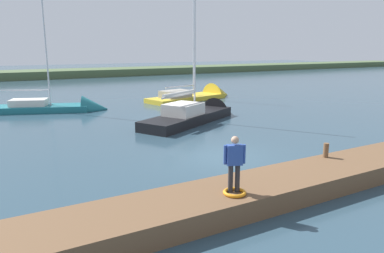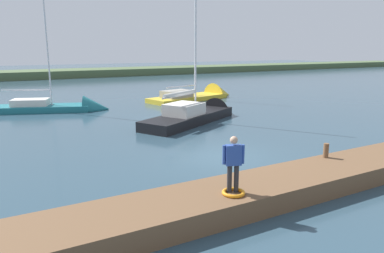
# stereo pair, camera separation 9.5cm
# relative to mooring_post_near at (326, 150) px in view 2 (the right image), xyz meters

# --- Properties ---
(ground_plane) EXTENTS (200.00, 200.00, 0.00)m
(ground_plane) POSITION_rel_mooring_post_near_xyz_m (2.21, -3.64, -0.92)
(ground_plane) COLOR #2D4756
(far_shoreline) EXTENTS (180.00, 8.00, 2.40)m
(far_shoreline) POSITION_rel_mooring_post_near_xyz_m (2.21, -54.04, -0.92)
(far_shoreline) COLOR #4C603D
(far_shoreline) RESTS_ON ground_plane
(dock_pier) EXTENTS (22.08, 2.15, 0.65)m
(dock_pier) POSITION_rel_mooring_post_near_xyz_m (2.21, 0.75, -0.59)
(dock_pier) COLOR brown
(dock_pier) RESTS_ON ground_plane
(mooring_post_near) EXTENTS (0.20, 0.20, 0.54)m
(mooring_post_near) POSITION_rel_mooring_post_near_xyz_m (0.00, 0.00, 0.00)
(mooring_post_near) COLOR brown
(mooring_post_near) RESTS_ON dock_pier
(life_ring_buoy) EXTENTS (0.66, 0.66, 0.10)m
(life_ring_buoy) POSITION_rel_mooring_post_near_xyz_m (5.08, 1.18, -0.22)
(life_ring_buoy) COLOR orange
(life_ring_buoy) RESTS_ON dock_pier
(sailboat_near_dock) EXTENTS (9.20, 6.29, 10.43)m
(sailboat_near_dock) POSITION_rel_mooring_post_near_xyz_m (-1.29, -11.51, -0.67)
(sailboat_near_dock) COLOR black
(sailboat_near_dock) RESTS_ON ground_plane
(sailboat_mid_channel) EXTENTS (9.37, 5.16, 11.85)m
(sailboat_mid_channel) POSITION_rel_mooring_post_near_xyz_m (6.50, -19.58, -0.76)
(sailboat_mid_channel) COLOR #1E6B75
(sailboat_mid_channel) RESTS_ON ground_plane
(sailboat_outer_mooring) EXTENTS (9.97, 4.92, 10.22)m
(sailboat_outer_mooring) POSITION_rel_mooring_post_near_xyz_m (-6.87, -20.47, -0.81)
(sailboat_outer_mooring) COLOR gold
(sailboat_outer_mooring) RESTS_ON ground_plane
(person_on_dock) EXTENTS (0.59, 0.37, 1.64)m
(person_on_dock) POSITION_rel_mooring_post_near_xyz_m (5.00, 1.03, 0.67)
(person_on_dock) COLOR #28282D
(person_on_dock) RESTS_ON dock_pier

